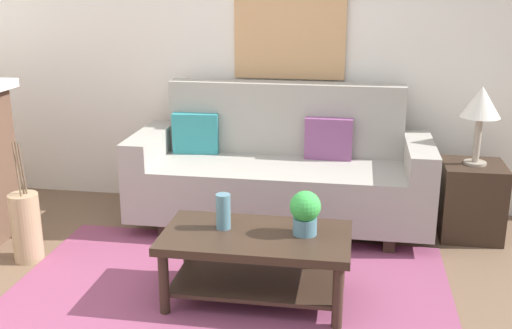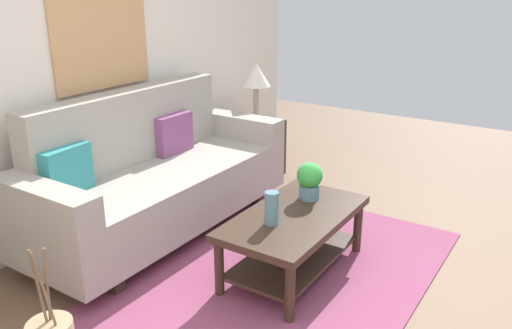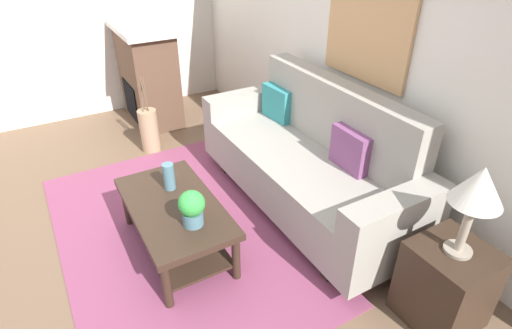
{
  "view_description": "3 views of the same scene",
  "coord_description": "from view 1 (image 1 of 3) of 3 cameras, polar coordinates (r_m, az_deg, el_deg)",
  "views": [
    {
      "loc": [
        0.72,
        -2.82,
        1.85
      ],
      "look_at": [
        0.09,
        0.97,
        0.69
      ],
      "focal_mm": 43.28,
      "sensor_mm": 36.0,
      "label": 1
    },
    {
      "loc": [
        -2.53,
        -1.01,
        1.86
      ],
      "look_at": [
        0.42,
        0.91,
        0.61
      ],
      "focal_mm": 36.42,
      "sensor_mm": 36.0,
      "label": 2
    },
    {
      "loc": [
        2.53,
        -0.2,
        2.21
      ],
      "look_at": [
        0.18,
        1.14,
        0.56
      ],
      "focal_mm": 28.57,
      "sensor_mm": 36.0,
      "label": 3
    }
  ],
  "objects": [
    {
      "name": "table_lamp",
      "position": [
        4.66,
        20.08,
        5.15
      ],
      "size": [
        0.28,
        0.28,
        0.57
      ],
      "color": "gray",
      "rests_on": "side_table"
    },
    {
      "name": "floor_vase",
      "position": [
        4.48,
        -20.46,
        -5.46
      ],
      "size": [
        0.2,
        0.2,
        0.48
      ],
      "primitive_type": "cylinder",
      "color": "tan",
      "rests_on": "ground_plane"
    },
    {
      "name": "tabletop_vase",
      "position": [
        3.65,
        -3.05,
        -4.35
      ],
      "size": [
        0.09,
        0.09,
        0.21
      ],
      "primitive_type": "cylinder",
      "color": "slate",
      "rests_on": "coffee_table"
    },
    {
      "name": "framed_painting",
      "position": [
        4.99,
        3.14,
        12.52
      ],
      "size": [
        0.89,
        0.03,
        0.81
      ],
      "primitive_type": "cube",
      "color": "tan"
    },
    {
      "name": "floor_vase_branch_c",
      "position": [
        4.34,
        -21.24,
        -0.41
      ],
      "size": [
        0.05,
        0.05,
        0.36
      ],
      "primitive_type": "cylinder",
      "rotation": [
        -0.1,
        -0.11,
        0.0
      ],
      "color": "brown",
      "rests_on": "floor_vase"
    },
    {
      "name": "potted_plant_tabletop",
      "position": [
        3.57,
        4.57,
        -4.33
      ],
      "size": [
        0.18,
        0.18,
        0.26
      ],
      "color": "slate",
      "rests_on": "coffee_table"
    },
    {
      "name": "coffee_table",
      "position": [
        3.66,
        0.01,
        -8.07
      ],
      "size": [
        1.1,
        0.6,
        0.43
      ],
      "color": "#332319",
      "rests_on": "ground_plane"
    },
    {
      "name": "area_rug",
      "position": [
        3.87,
        -2.53,
        -11.76
      ],
      "size": [
        2.7,
        1.74,
        0.01
      ],
      "primitive_type": "cube",
      "color": "#843D5B",
      "rests_on": "ground_plane"
    },
    {
      "name": "wall_back",
      "position": [
        5.1,
        1.24,
        11.12
      ],
      "size": [
        5.56,
        0.1,
        2.7
      ],
      "primitive_type": "cube",
      "color": "silver",
      "rests_on": "ground_plane"
    },
    {
      "name": "floor_vase_branch_a",
      "position": [
        4.34,
        -20.79,
        -0.36
      ],
      "size": [
        0.02,
        0.05,
        0.36
      ],
      "primitive_type": "cylinder",
      "rotation": [
        0.1,
        -0.01,
        0.0
      ],
      "color": "brown",
      "rests_on": "floor_vase"
    },
    {
      "name": "floor_vase_branch_b",
      "position": [
        4.37,
        -21.02,
        -0.28
      ],
      "size": [
        0.04,
        0.02,
        0.36
      ],
      "primitive_type": "cylinder",
      "rotation": [
        -0.01,
        -0.07,
        0.0
      ],
      "color": "brown",
      "rests_on": "floor_vase"
    },
    {
      "name": "side_table",
      "position": [
        4.84,
        19.24,
        -3.14
      ],
      "size": [
        0.44,
        0.44,
        0.56
      ],
      "primitive_type": "cube",
      "color": "#332319",
      "rests_on": "ground_plane"
    },
    {
      "name": "throw_pillow_plum",
      "position": [
        4.76,
        6.72,
        2.41
      ],
      "size": [
        0.36,
        0.13,
        0.32
      ],
      "primitive_type": "cube",
      "rotation": [
        0.0,
        0.0,
        -0.02
      ],
      "color": "#7A4270",
      "rests_on": "couch"
    },
    {
      "name": "couch",
      "position": [
        4.74,
        2.32,
        -0.7
      ],
      "size": [
        2.24,
        0.84,
        1.08
      ],
      "color": "gray",
      "rests_on": "ground_plane"
    },
    {
      "name": "throw_pillow_teal",
      "position": [
        4.92,
        -5.58,
        2.91
      ],
      "size": [
        0.37,
        0.15,
        0.32
      ],
      "primitive_type": "cube",
      "rotation": [
        0.0,
        0.0,
        0.08
      ],
      "color": "teal",
      "rests_on": "couch"
    }
  ]
}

